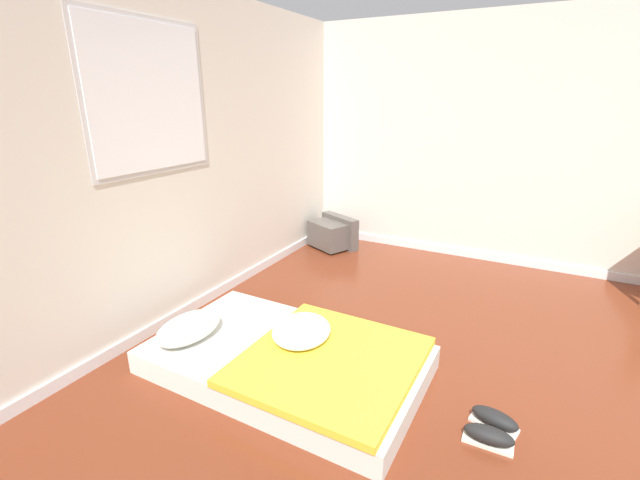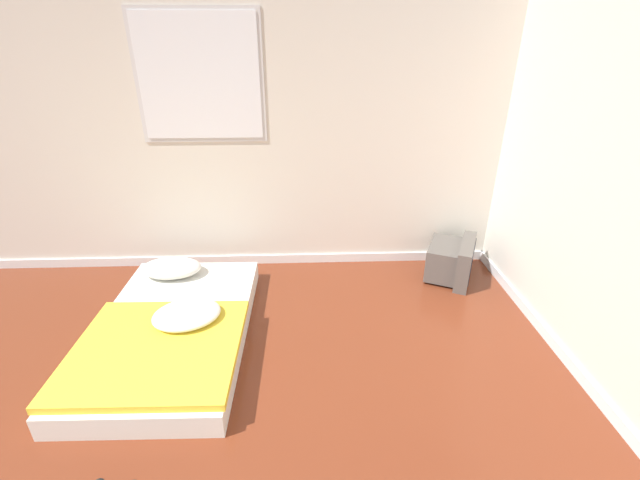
{
  "view_description": "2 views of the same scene",
  "coord_description": "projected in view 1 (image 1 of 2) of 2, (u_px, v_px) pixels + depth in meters",
  "views": [
    {
      "loc": [
        -1.92,
        0.38,
        1.79
      ],
      "look_at": [
        1.34,
        2.11,
        0.53
      ],
      "focal_mm": 24.0,
      "sensor_mm": 36.0,
      "label": 1
    },
    {
      "loc": [
        1.17,
        -0.9,
        2.09
      ],
      "look_at": [
        1.28,
        1.99,
        0.7
      ],
      "focal_mm": 24.0,
      "sensor_mm": 36.0,
      "label": 2
    }
  ],
  "objects": [
    {
      "name": "wall_right",
      "position": [
        594.0,
        150.0,
        4.13
      ],
      "size": [
        0.08,
        8.28,
        2.6
      ],
      "color": "silver",
      "rests_on": "ground_plane"
    },
    {
      "name": "mattress_bed",
      "position": [
        286.0,
        356.0,
        2.89
      ],
      "size": [
        1.12,
        1.83,
        0.31
      ],
      "color": "silver",
      "rests_on": "ground_plane"
    },
    {
      "name": "crt_tv",
      "position": [
        332.0,
        233.0,
        5.24
      ],
      "size": [
        0.57,
        0.64,
        0.38
      ],
      "color": "#56514C",
      "rests_on": "ground_plane"
    },
    {
      "name": "sneaker_pair",
      "position": [
        492.0,
        428.0,
        2.35
      ],
      "size": [
        0.29,
        0.28,
        0.1
      ],
      "color": "silver",
      "rests_on": "ground_plane"
    },
    {
      "name": "wall_back",
      "position": [
        118.0,
        171.0,
        2.92
      ],
      "size": [
        8.39,
        0.08,
        2.6
      ],
      "color": "silver",
      "rests_on": "ground_plane"
    }
  ]
}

